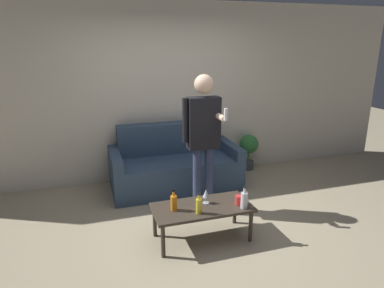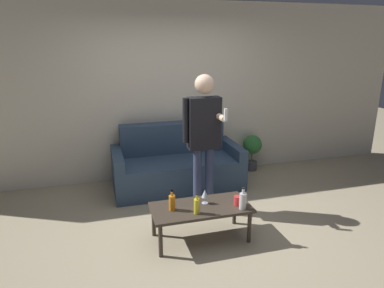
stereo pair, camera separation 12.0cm
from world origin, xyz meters
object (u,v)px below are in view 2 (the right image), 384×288
at_px(bottle_orange, 243,200).
at_px(person_standing_front, 204,132).
at_px(couch, 176,165).
at_px(coffee_table, 201,210).

height_order(bottle_orange, person_standing_front, person_standing_front).
xyz_separation_m(bottle_orange, person_standing_front, (-0.18, 0.81, 0.56)).
xyz_separation_m(couch, bottle_orange, (0.32, -1.69, 0.17)).
bearing_deg(bottle_orange, coffee_table, 157.10).
relative_size(coffee_table, person_standing_front, 0.62).
relative_size(coffee_table, bottle_orange, 4.38).
height_order(couch, coffee_table, couch).
height_order(couch, bottle_orange, couch).
bearing_deg(couch, bottle_orange, -79.15).
relative_size(couch, person_standing_front, 1.07).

